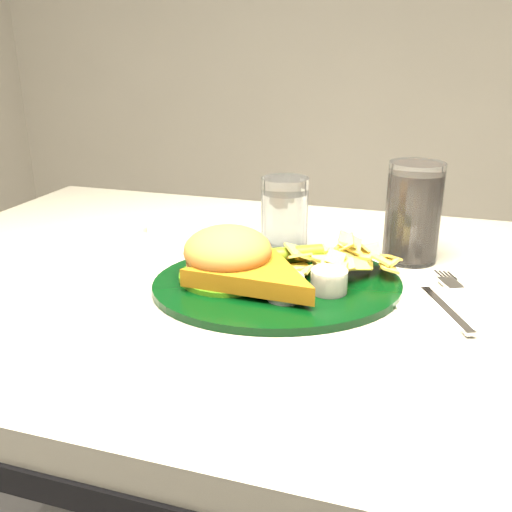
{
  "coord_description": "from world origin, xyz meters",
  "views": [
    {
      "loc": [
        0.22,
        -0.73,
        1.07
      ],
      "look_at": [
        0.0,
        -0.05,
        0.8
      ],
      "focal_mm": 40.0,
      "sensor_mm": 36.0,
      "label": 1
    }
  ],
  "objects_px": {
    "dinner_plate": "(278,262)",
    "fork_napkin": "(446,306)",
    "table": "(263,483)",
    "water_glass": "(285,214)",
    "cola_glass": "(413,212)"
  },
  "relations": [
    {
      "from": "table",
      "to": "dinner_plate",
      "type": "relative_size",
      "value": 3.52
    },
    {
      "from": "dinner_plate",
      "to": "cola_glass",
      "type": "bearing_deg",
      "value": 23.15
    },
    {
      "from": "dinner_plate",
      "to": "fork_napkin",
      "type": "distance_m",
      "value": 0.22
    },
    {
      "from": "water_glass",
      "to": "cola_glass",
      "type": "relative_size",
      "value": 0.78
    },
    {
      "from": "table",
      "to": "water_glass",
      "type": "xyz_separation_m",
      "value": [
        -0.0,
        0.12,
        0.43
      ]
    },
    {
      "from": "cola_glass",
      "to": "table",
      "type": "bearing_deg",
      "value": -145.34
    },
    {
      "from": "fork_napkin",
      "to": "water_glass",
      "type": "bearing_deg",
      "value": 122.7
    },
    {
      "from": "fork_napkin",
      "to": "dinner_plate",
      "type": "bearing_deg",
      "value": 153.83
    },
    {
      "from": "table",
      "to": "water_glass",
      "type": "bearing_deg",
      "value": 91.13
    },
    {
      "from": "table",
      "to": "dinner_plate",
      "type": "distance_m",
      "value": 0.42
    },
    {
      "from": "dinner_plate",
      "to": "fork_napkin",
      "type": "bearing_deg",
      "value": -23.41
    },
    {
      "from": "water_glass",
      "to": "cola_glass",
      "type": "height_order",
      "value": "cola_glass"
    },
    {
      "from": "cola_glass",
      "to": "fork_napkin",
      "type": "xyz_separation_m",
      "value": [
        0.06,
        -0.17,
        -0.07
      ]
    },
    {
      "from": "table",
      "to": "dinner_plate",
      "type": "xyz_separation_m",
      "value": [
        0.03,
        -0.03,
        0.41
      ]
    },
    {
      "from": "dinner_plate",
      "to": "cola_glass",
      "type": "xyz_separation_m",
      "value": [
        0.17,
        0.17,
        0.04
      ]
    }
  ]
}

